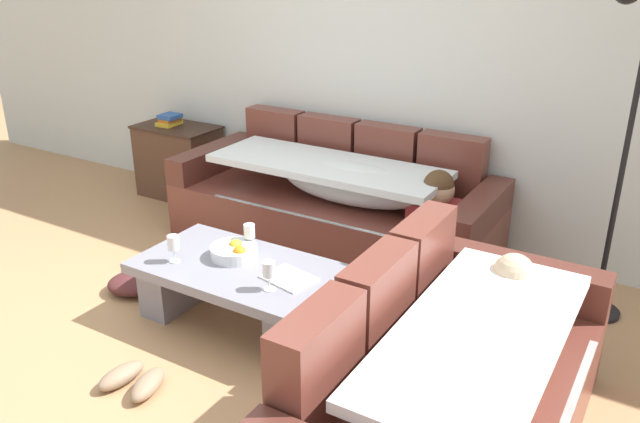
% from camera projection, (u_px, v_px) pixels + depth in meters
% --- Properties ---
extents(ground_plane, '(14.00, 14.00, 0.00)m').
position_uv_depth(ground_plane, '(175.00, 350.00, 3.57)').
color(ground_plane, '#AD8156').
extents(back_wall, '(9.00, 0.10, 2.70)m').
position_uv_depth(back_wall, '(360.00, 53.00, 4.76)').
color(back_wall, silver).
rests_on(back_wall, ground_plane).
extents(couch_along_wall, '(2.36, 0.92, 0.88)m').
position_uv_depth(couch_along_wall, '(338.00, 206.00, 4.67)').
color(couch_along_wall, brown).
rests_on(couch_along_wall, ground_plane).
extents(couch_near_window, '(0.92, 1.85, 0.88)m').
position_uv_depth(couch_near_window, '(452.00, 392.00, 2.71)').
color(couch_near_window, brown).
rests_on(couch_near_window, ground_plane).
extents(coffee_table, '(1.20, 0.68, 0.38)m').
position_uv_depth(coffee_table, '(239.00, 286.00, 3.75)').
color(coffee_table, gray).
rests_on(coffee_table, ground_plane).
extents(fruit_bowl, '(0.28, 0.28, 0.10)m').
position_uv_depth(fruit_bowl, '(234.00, 251.00, 3.78)').
color(fruit_bowl, silver).
rests_on(fruit_bowl, coffee_table).
extents(wine_glass_near_left, '(0.07, 0.07, 0.17)m').
position_uv_depth(wine_glass_near_left, '(173.00, 244.00, 3.69)').
color(wine_glass_near_left, silver).
rests_on(wine_glass_near_left, coffee_table).
extents(wine_glass_near_right, '(0.07, 0.07, 0.17)m').
position_uv_depth(wine_glass_near_right, '(269.00, 270.00, 3.39)').
color(wine_glass_near_right, silver).
rests_on(wine_glass_near_right, coffee_table).
extents(wine_glass_far_back, '(0.07, 0.07, 0.17)m').
position_uv_depth(wine_glass_far_back, '(249.00, 232.00, 3.84)').
color(wine_glass_far_back, silver).
rests_on(wine_glass_far_back, coffee_table).
extents(open_magazine, '(0.32, 0.26, 0.01)m').
position_uv_depth(open_magazine, '(289.00, 278.00, 3.54)').
color(open_magazine, white).
rests_on(open_magazine, coffee_table).
extents(side_cabinet, '(0.72, 0.44, 0.64)m').
position_uv_depth(side_cabinet, '(179.00, 161.00, 5.69)').
color(side_cabinet, '#4C3123').
rests_on(side_cabinet, ground_plane).
extents(book_stack_on_cabinet, '(0.18, 0.21, 0.10)m').
position_uv_depth(book_stack_on_cabinet, '(170.00, 120.00, 5.58)').
color(book_stack_on_cabinet, gold).
rests_on(book_stack_on_cabinet, side_cabinet).
extents(floor_lamp, '(0.33, 0.31, 1.95)m').
position_uv_depth(floor_lamp, '(617.00, 137.00, 3.51)').
color(floor_lamp, black).
rests_on(floor_lamp, ground_plane).
extents(pair_of_shoes, '(0.34, 0.31, 0.09)m').
position_uv_depth(pair_of_shoes, '(134.00, 380.00, 3.25)').
color(pair_of_shoes, '#8C7259').
rests_on(pair_of_shoes, ground_plane).
extents(crumpled_garment, '(0.51, 0.51, 0.12)m').
position_uv_depth(crumpled_garment, '(139.00, 282.00, 4.17)').
color(crumpled_garment, '#4C2323').
rests_on(crumpled_garment, ground_plane).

